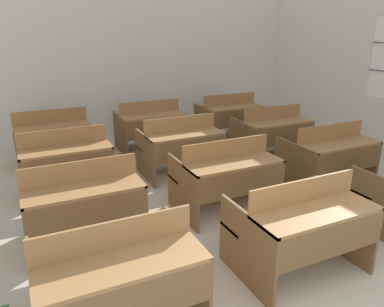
% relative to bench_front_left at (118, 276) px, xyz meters
% --- Properties ---
extents(wall_back, '(7.30, 0.06, 3.14)m').
position_rel_bench_front_left_xyz_m(wall_back, '(1.54, 5.06, 1.12)').
color(wall_back, beige).
rests_on(wall_back, ground_plane).
extents(bench_front_left, '(1.11, 0.82, 0.88)m').
position_rel_bench_front_left_xyz_m(bench_front_left, '(0.00, 0.00, 0.00)').
color(bench_front_left, brown).
rests_on(bench_front_left, ground_plane).
extents(bench_front_center, '(1.11, 0.82, 0.88)m').
position_rel_bench_front_left_xyz_m(bench_front_center, '(1.64, 0.01, 0.00)').
color(bench_front_center, brown).
rests_on(bench_front_center, ground_plane).
extents(bench_second_left, '(1.11, 0.82, 0.88)m').
position_rel_bench_front_left_xyz_m(bench_second_left, '(-0.01, 1.30, 0.00)').
color(bench_second_left, brown).
rests_on(bench_second_left, ground_plane).
extents(bench_second_center, '(1.11, 0.82, 0.88)m').
position_rel_bench_front_left_xyz_m(bench_second_center, '(1.64, 1.30, 0.00)').
color(bench_second_center, brown).
rests_on(bench_second_center, ground_plane).
extents(bench_second_right, '(1.11, 0.82, 0.88)m').
position_rel_bench_front_left_xyz_m(bench_second_right, '(3.26, 1.32, 0.00)').
color(bench_second_right, brown).
rests_on(bench_second_right, ground_plane).
extents(bench_third_left, '(1.11, 0.82, 0.88)m').
position_rel_bench_front_left_xyz_m(bench_third_left, '(0.01, 2.63, 0.00)').
color(bench_third_left, brown).
rests_on(bench_third_left, ground_plane).
extents(bench_third_center, '(1.11, 0.82, 0.88)m').
position_rel_bench_front_left_xyz_m(bench_third_center, '(1.64, 2.60, 0.00)').
color(bench_third_center, brown).
rests_on(bench_third_center, ground_plane).
extents(bench_third_right, '(1.11, 0.82, 0.88)m').
position_rel_bench_front_left_xyz_m(bench_third_right, '(3.30, 2.61, 0.00)').
color(bench_third_right, brown).
rests_on(bench_third_right, ground_plane).
extents(bench_back_left, '(1.11, 0.82, 0.88)m').
position_rel_bench_front_left_xyz_m(bench_back_left, '(-0.01, 3.91, 0.00)').
color(bench_back_left, brown).
rests_on(bench_back_left, ground_plane).
extents(bench_back_center, '(1.11, 0.82, 0.88)m').
position_rel_bench_front_left_xyz_m(bench_back_center, '(1.64, 3.93, 0.00)').
color(bench_back_center, brown).
rests_on(bench_back_center, ground_plane).
extents(bench_back_right, '(1.11, 0.82, 0.88)m').
position_rel_bench_front_left_xyz_m(bench_back_right, '(3.26, 3.92, 0.00)').
color(bench_back_right, brown).
rests_on(bench_back_right, ground_plane).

